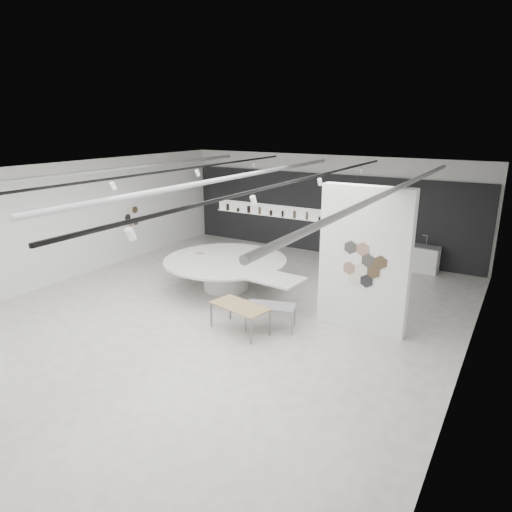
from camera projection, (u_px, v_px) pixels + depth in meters
The scene contains 7 objects.
room at pixel (219, 239), 11.93m from camera, with size 12.02×14.02×3.82m.
back_wall_display at pixel (323, 214), 17.77m from camera, with size 11.80×0.27×3.10m.
partition_column at pixel (364, 260), 11.05m from camera, with size 2.20×0.38×3.60m.
display_island at pixel (227, 270), 14.04m from camera, with size 4.98×4.10×0.97m.
sample_table_wood at pixel (240, 307), 11.20m from camera, with size 1.59×1.02×0.69m.
sample_table_stone at pixel (271, 307), 11.37m from camera, with size 1.36×0.98×0.63m.
kitchen_counter at pixel (415, 257), 15.90m from camera, with size 1.61×0.67×1.26m.
Camera 1 is at (6.71, -9.40, 5.05)m, focal length 32.00 mm.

